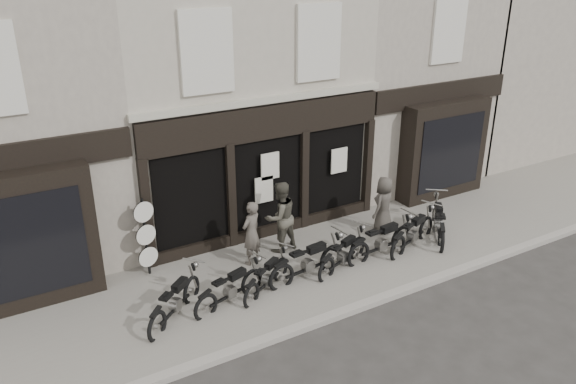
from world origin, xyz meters
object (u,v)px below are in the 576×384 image
motorcycle_6 (413,235)px  motorcycle_5 (381,244)px  man_centre (280,217)px  man_left (251,233)px  motorcycle_4 (343,256)px  motorcycle_3 (308,265)px  motorcycle_0 (176,304)px  man_right (384,205)px  motorcycle_7 (438,224)px  advert_sign_post (147,241)px  motorcycle_2 (267,279)px  motorcycle_1 (230,291)px

motorcycle_6 → motorcycle_5: bearing=157.6°
man_centre → man_left: bearing=6.2°
motorcycle_4 → man_centre: size_ratio=1.02×
motorcycle_3 → motorcycle_4: size_ratio=1.17×
motorcycle_6 → man_left: 4.50m
motorcycle_0 → man_right: bearing=-31.7°
motorcycle_0 → motorcycle_5: size_ratio=0.77×
motorcycle_7 → advert_sign_post: bearing=113.6°
motorcycle_6 → advert_sign_post: (-6.72, 2.20, 0.62)m
motorcycle_2 → man_left: bearing=48.2°
motorcycle_1 → motorcycle_3: bearing=-16.5°
motorcycle_6 → man_centre: bearing=133.3°
motorcycle_6 → man_centre: size_ratio=1.12×
motorcycle_1 → motorcycle_5: bearing=-17.7°
motorcycle_7 → man_left: 5.49m
motorcycle_6 → advert_sign_post: bearing=142.1°
advert_sign_post → motorcycle_5: bearing=-34.0°
advert_sign_post → man_right: bearing=-22.4°
motorcycle_5 → motorcycle_7: 2.14m
motorcycle_4 → motorcycle_1: bearing=158.6°
motorcycle_6 → man_right: man_right is taller
motorcycle_4 → motorcycle_2: bearing=157.3°
man_centre → motorcycle_7: bearing=152.9°
motorcycle_7 → man_left: (-5.32, 1.27, 0.53)m
motorcycle_3 → motorcycle_5: bearing=-7.8°
motorcycle_1 → man_centre: (2.24, 1.60, 0.70)m
motorcycle_4 → man_right: 2.48m
motorcycle_4 → man_centre: man_centre is taller
motorcycle_2 → motorcycle_7: motorcycle_7 is taller
motorcycle_7 → motorcycle_6: bearing=135.5°
motorcycle_4 → man_left: bearing=123.6°
motorcycle_0 → motorcycle_1: motorcycle_0 is taller
motorcycle_7 → man_right: bearing=88.9°
motorcycle_1 → motorcycle_2: size_ratio=1.14×
motorcycle_3 → motorcycle_5: size_ratio=1.00×
motorcycle_3 → advert_sign_post: advert_sign_post is taller
man_right → motorcycle_3: bearing=-5.4°
motorcycle_0 → motorcycle_3: motorcycle_3 is taller
motorcycle_5 → advert_sign_post: size_ratio=1.08×
motorcycle_0 → man_centre: size_ratio=0.92×
motorcycle_3 → motorcycle_4: (1.04, -0.03, -0.04)m
motorcycle_1 → advert_sign_post: advert_sign_post is taller
motorcycle_5 → motorcycle_6: (1.06, -0.05, -0.01)m
motorcycle_2 → motorcycle_6: 4.50m
motorcycle_0 → man_centre: bearing=-17.1°
motorcycle_1 → motorcycle_6: size_ratio=0.93×
motorcycle_0 → man_right: 6.71m
motorcycle_0 → man_left: bearing=-13.9°
motorcycle_2 → advert_sign_post: (-2.22, 2.10, 0.68)m
motorcycle_1 → motorcycle_4: bearing=-17.4°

